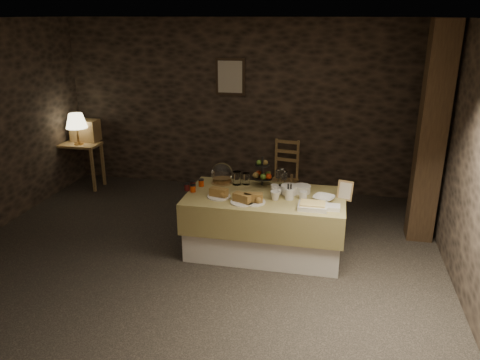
% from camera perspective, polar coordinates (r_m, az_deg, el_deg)
% --- Properties ---
extents(ground_plane, '(5.50, 5.00, 0.01)m').
position_cam_1_polar(ground_plane, '(5.39, -5.48, -9.77)').
color(ground_plane, black).
rests_on(ground_plane, ground).
extents(room_shell, '(5.52, 5.02, 2.60)m').
position_cam_1_polar(room_shell, '(4.83, -6.07, 6.62)').
color(room_shell, black).
rests_on(room_shell, ground).
extents(buffet_table, '(1.78, 0.95, 0.71)m').
position_cam_1_polar(buffet_table, '(5.40, 3.04, -4.84)').
color(buffet_table, silver).
rests_on(buffet_table, ground_plane).
extents(console_table, '(0.67, 0.38, 0.72)m').
position_cam_1_polar(console_table, '(7.82, -19.07, 3.32)').
color(console_table, brown).
rests_on(console_table, ground_plane).
extents(table_lamp, '(0.32, 0.32, 0.49)m').
position_cam_1_polar(table_lamp, '(7.64, -19.35, 6.78)').
color(table_lamp, '#BA8946').
rests_on(table_lamp, console_table).
extents(wine_rack, '(0.42, 0.26, 0.34)m').
position_cam_1_polar(wine_rack, '(7.87, -18.35, 5.77)').
color(wine_rack, brown).
rests_on(wine_rack, console_table).
extents(chair, '(0.45, 0.44, 0.66)m').
position_cam_1_polar(chair, '(7.15, 5.39, 1.07)').
color(chair, brown).
rests_on(chair, ground_plane).
extents(timber_column, '(0.30, 0.30, 2.60)m').
position_cam_1_polar(timber_column, '(5.90, 22.29, 5.02)').
color(timber_column, black).
rests_on(timber_column, ground_plane).
extents(framed_picture, '(0.45, 0.04, 0.55)m').
position_cam_1_polar(framed_picture, '(7.18, -1.19, 12.48)').
color(framed_picture, '#302317').
rests_on(framed_picture, room_shell).
extents(plate_stack_a, '(0.19, 0.19, 0.10)m').
position_cam_1_polar(plate_stack_a, '(5.34, 5.99, -1.16)').
color(plate_stack_a, silver).
rests_on(plate_stack_a, buffet_table).
extents(plate_stack_b, '(0.20, 0.20, 0.08)m').
position_cam_1_polar(plate_stack_b, '(5.39, 7.55, -1.08)').
color(plate_stack_b, silver).
rests_on(plate_stack_b, buffet_table).
extents(cutlery_holder, '(0.10, 0.10, 0.12)m').
position_cam_1_polar(cutlery_holder, '(5.17, 6.03, -1.72)').
color(cutlery_holder, silver).
rests_on(cutlery_holder, buffet_table).
extents(cup_a, '(0.15, 0.15, 0.09)m').
position_cam_1_polar(cup_a, '(5.27, 4.48, -1.42)').
color(cup_a, silver).
rests_on(cup_a, buffet_table).
extents(cup_b, '(0.14, 0.14, 0.10)m').
position_cam_1_polar(cup_b, '(5.14, 4.32, -1.90)').
color(cup_b, silver).
rests_on(cup_b, buffet_table).
extents(mug_c, '(0.09, 0.09, 0.09)m').
position_cam_1_polar(mug_c, '(5.35, 4.24, -1.06)').
color(mug_c, silver).
rests_on(mug_c, buffet_table).
extents(mug_d, '(0.08, 0.08, 0.09)m').
position_cam_1_polar(mug_d, '(5.19, 7.71, -1.88)').
color(mug_d, silver).
rests_on(mug_d, buffet_table).
extents(bowl, '(0.29, 0.29, 0.06)m').
position_cam_1_polar(bowl, '(5.19, 10.18, -2.23)').
color(bowl, silver).
rests_on(bowl, buffet_table).
extents(cake_dome, '(0.26, 0.26, 0.26)m').
position_cam_1_polar(cake_dome, '(5.64, -2.23, 0.67)').
color(cake_dome, brown).
rests_on(cake_dome, buffet_table).
extents(fruit_stand, '(0.25, 0.25, 0.35)m').
position_cam_1_polar(fruit_stand, '(5.54, 2.76, 0.69)').
color(fruit_stand, black).
rests_on(fruit_stand, buffet_table).
extents(bread_platter_left, '(0.26, 0.26, 0.11)m').
position_cam_1_polar(bread_platter_left, '(5.21, -2.59, -1.69)').
color(bread_platter_left, silver).
rests_on(bread_platter_left, buffet_table).
extents(bread_platter_center, '(0.26, 0.26, 0.11)m').
position_cam_1_polar(bread_platter_center, '(5.05, 0.27, -2.38)').
color(bread_platter_center, silver).
rests_on(bread_platter_center, buffet_table).
extents(bread_platter_right, '(0.26, 0.26, 0.11)m').
position_cam_1_polar(bread_platter_right, '(5.06, 1.66, -2.35)').
color(bread_platter_right, silver).
rests_on(bread_platter_right, buffet_table).
extents(jam_jars, '(0.18, 0.26, 0.07)m').
position_cam_1_polar(jam_jars, '(5.48, -5.68, -0.73)').
color(jam_jars, '#511414').
rests_on(jam_jars, buffet_table).
extents(tart_dish, '(0.30, 0.22, 0.07)m').
position_cam_1_polar(tart_dish, '(4.96, 8.84, -3.14)').
color(tart_dish, silver).
rests_on(tart_dish, buffet_table).
extents(square_dish, '(0.14, 0.14, 0.04)m').
position_cam_1_polar(square_dish, '(4.99, 11.31, -3.30)').
color(square_dish, silver).
rests_on(square_dish, buffet_table).
extents(menu_frame, '(0.18, 0.11, 0.22)m').
position_cam_1_polar(menu_frame, '(5.29, 12.69, -1.26)').
color(menu_frame, brown).
rests_on(menu_frame, buffet_table).
extents(storage_jar_a, '(0.10, 0.10, 0.16)m').
position_cam_1_polar(storage_jar_a, '(5.58, -0.37, 0.24)').
color(storage_jar_a, white).
rests_on(storage_jar_a, buffet_table).
extents(storage_jar_b, '(0.09, 0.09, 0.14)m').
position_cam_1_polar(storage_jar_b, '(5.60, 0.74, 0.17)').
color(storage_jar_b, white).
rests_on(storage_jar_b, buffet_table).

